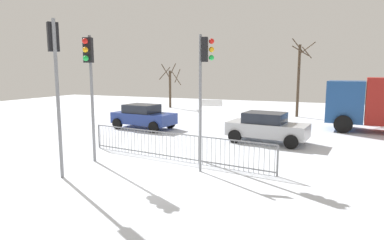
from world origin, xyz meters
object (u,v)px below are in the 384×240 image
direction_sign_post (202,128)px  car_blue_trailing (143,116)px  traffic_light_rear_right (89,70)px  traffic_light_mid_left (55,63)px  traffic_light_mid_right (204,70)px  bare_tree_left (299,77)px  bare_tree_centre (170,86)px  car_silver_far (267,127)px

direction_sign_post → car_blue_trailing: size_ratio=0.69×
traffic_light_rear_right → traffic_light_mid_left: bearing=78.4°
traffic_light_mid_right → car_blue_trailing: size_ratio=1.21×
traffic_light_mid_right → direction_sign_post: 2.41m
direction_sign_post → car_blue_trailing: (-6.45, 6.85, -0.78)m
bare_tree_left → bare_tree_centre: size_ratio=1.40×
direction_sign_post → bare_tree_left: bearing=73.7°
traffic_light_rear_right → car_blue_trailing: (-2.17, 7.32, -2.72)m
car_silver_far → traffic_light_rear_right: bearing=-124.7°
traffic_light_mid_right → traffic_light_mid_left: 5.16m
car_blue_trailing → bare_tree_left: bare_tree_left is taller
traffic_light_mid_right → bare_tree_centre: traffic_light_mid_right is taller
traffic_light_rear_right → car_silver_far: 8.70m
traffic_light_mid_right → bare_tree_centre: size_ratio=1.14×
bare_tree_centre → traffic_light_rear_right: bearing=-72.4°
traffic_light_rear_right → car_silver_far: bearing=-148.1°
traffic_light_rear_right → car_blue_trailing: 8.11m
car_blue_trailing → car_silver_far: size_ratio=1.00×
bare_tree_left → bare_tree_centre: (-11.92, 2.22, -0.89)m
car_silver_far → car_blue_trailing: bearing=178.3°
traffic_light_mid_left → bare_tree_centre: size_ratio=1.20×
traffic_light_mid_left → direction_sign_post: size_ratio=1.84×
bare_tree_left → car_silver_far: bearing=-92.9°
traffic_light_rear_right → car_silver_far: (5.47, 6.19, -2.72)m
direction_sign_post → car_blue_trailing: 9.43m
traffic_light_mid_left → car_blue_trailing: bearing=47.6°
traffic_light_mid_right → traffic_light_rear_right: size_ratio=1.01×
traffic_light_mid_left → traffic_light_mid_right: bearing=-12.1°
bare_tree_centre → car_silver_far: bearing=-47.6°
car_blue_trailing → car_silver_far: (7.64, -1.13, 0.00)m
traffic_light_rear_right → bare_tree_left: (5.99, 16.46, -0.49)m
traffic_light_mid_right → car_silver_far: bearing=145.9°
traffic_light_mid_left → bare_tree_left: 19.19m
traffic_light_rear_right → traffic_light_mid_left: size_ratio=0.94×
direction_sign_post → car_blue_trailing: bearing=123.0°
car_blue_trailing → car_silver_far: bearing=-2.0°
traffic_light_rear_right → traffic_light_mid_left: traffic_light_mid_left is taller
bare_tree_left → traffic_light_mid_left: bearing=-107.7°
bare_tree_left → bare_tree_centre: bare_tree_left is taller
direction_sign_post → traffic_light_rear_right: bearing=176.2°
car_silver_far → traffic_light_mid_right: bearing=-103.8°
traffic_light_rear_right → bare_tree_left: bearing=-126.6°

